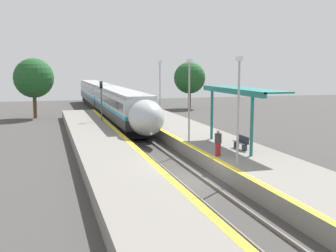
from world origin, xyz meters
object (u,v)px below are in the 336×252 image
Objects in this scene: train at (107,99)px; lamppost_near at (238,105)px; railway_signal at (101,101)px; person_waiting at (218,143)px; lamppost_far at (160,89)px; lamppost_mid at (189,95)px; platform_bench at (242,142)px.

lamppost_near is at bearing -85.98° from train.
railway_signal is at bearing -100.51° from train.
person_waiting is 0.33× the size of railway_signal.
railway_signal is at bearing 130.89° from lamppost_far.
lamppost_near is at bearing -90.00° from lamppost_mid.
lamppost_mid is (2.37, -25.63, 2.05)m from train.
lamppost_far is at bearing 90.00° from lamppost_near.
platform_bench is 0.33× the size of railway_signal.
lamppost_near is (-2.34, -4.26, 2.89)m from platform_bench.
lamppost_mid is at bearing -90.00° from lamppost_far.
train is at bearing 95.29° from lamppost_mid.
lamppost_far reaches higher than person_waiting.
platform_bench is at bearing -80.92° from train.
train is at bearing 94.33° from person_waiting.
person_waiting is (2.35, -31.10, -0.49)m from train.
railway_signal is 7.20m from lamppost_far.
train is 33.89m from lamppost_near.
railway_signal is 0.82× the size of lamppost_mid.
person_waiting is 0.27× the size of lamppost_near.
train reaches higher than person_waiting.
platform_bench is 5.36m from lamppost_mid.
railway_signal is at bearing 102.10° from lamppost_near.
train is 17.79m from lamppost_far.
person_waiting is at bearing -90.19° from lamppost_mid.
lamppost_near is at bearing -118.80° from platform_bench.
lamppost_mid is at bearing 90.00° from lamppost_near.
lamppost_mid and lamppost_far have the same top height.
lamppost_far is (0.02, 13.59, 2.54)m from person_waiting.
train is at bearing 79.49° from railway_signal.
platform_bench is 0.27× the size of lamppost_mid.
person_waiting is 6.03m from lamppost_mid.
railway_signal reaches higher than person_waiting.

